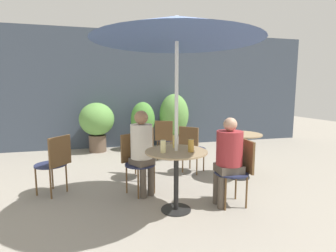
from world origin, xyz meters
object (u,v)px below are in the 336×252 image
Objects in this scene: bistro_chair_0 at (239,166)px; beer_glass_2 at (163,146)px; bistro_chair_3 at (55,160)px; bistro_chair_1 at (136,157)px; cafe_table_near at (176,164)px; bistro_chair_5 at (164,136)px; potted_plant_2 at (174,118)px; beer_glass_1 at (175,141)px; beer_glass_0 at (191,146)px; umbrella at (177,29)px; seated_person_1 at (142,145)px; potted_plant_0 at (97,122)px; cafe_table_far at (240,144)px; bistro_chair_4 at (191,145)px; potted_plant_1 at (143,124)px; seated_person_0 at (228,154)px; bistro_chair_2 at (141,147)px.

beer_glass_2 is at bearing -87.01° from bistro_chair_0.
bistro_chair_1 is at bearing 120.67° from bistro_chair_3.
cafe_table_near is 0.89× the size of bistro_chair_1.
bistro_chair_5 is at bearing 34.90° from bistro_chair_1.
beer_glass_1 is at bearing -105.63° from potted_plant_2.
beer_glass_0 is 1.36m from umbrella.
seated_person_1 reaches higher than potted_plant_0.
bistro_chair_4 is (-0.72, 0.41, -0.07)m from cafe_table_far.
beer_glass_2 is at bearing -107.82° from potted_plant_2.
beer_glass_0 is at bearing -33.04° from umbrella.
seated_person_0 is at bearing -81.11° from potted_plant_1.
potted_plant_2 is (1.37, 2.79, 0.26)m from bistro_chair_1.
bistro_chair_2 is at bearing -100.17° from potted_plant_1.
seated_person_1 is at bearing 130.07° from beer_glass_1.
beer_glass_1 reaches higher than bistro_chair_3.
bistro_chair_2 is 0.61× the size of potted_plant_2.
potted_plant_2 reaches higher than bistro_chair_4.
seated_person_0 is 0.70m from beer_glass_1.
bistro_chair_1 is 3.12m from potted_plant_2.
beer_glass_0 is 3.72m from potted_plant_2.
seated_person_0 is at bearing 117.69° from bistro_chair_5.
cafe_table_near is 0.63× the size of potted_plant_1.
potted_plant_0 reaches higher than bistro_chair_5.
beer_glass_0 is at bearing -36.90° from bistro_chair_2.
potted_plant_2 is at bearing 99.79° from bistro_chair_2.
bistro_chair_3 is 1.67m from beer_glass_2.
potted_plant_1 is at bearing -173.63° from potted_plant_2.
beer_glass_0 reaches higher than bistro_chair_5.
bistro_chair_0 is 3.57m from potted_plant_2.
bistro_chair_4 is at bearing -53.07° from potted_plant_0.
seated_person_0 is at bearing -18.54° from bistro_chair_2.
potted_plant_1 is at bearing 116.54° from cafe_table_far.
bistro_chair_0 is at bearing -120.33° from cafe_table_far.
potted_plant_0 is at bearing 148.69° from bistro_chair_2.
bistro_chair_2 is 1.00× the size of bistro_chair_4.
beer_glass_0 is (-0.53, -0.08, 0.15)m from seated_person_0.
potted_plant_0 reaches higher than cafe_table_far.
bistro_chair_5 is at bearing 124.23° from cafe_table_far.
beer_glass_2 is at bearing -148.12° from cafe_table_far.
beer_glass_1 is at bearing -80.56° from bistro_chair_1.
bistro_chair_3 and bistro_chair_5 have the same top height.
umbrella is (-0.04, -0.18, 1.34)m from beer_glass_1.
potted_plant_0 is (-1.63, 2.17, 0.22)m from bistro_chair_4.
umbrella is (0.32, -0.61, 1.46)m from seated_person_1.
seated_person_0 is at bearing -90.00° from bistro_chair_0.
bistro_chair_1 is at bearing 127.56° from beer_glass_1.
cafe_table_far is 0.89× the size of bistro_chair_5.
cafe_table_near is 1.76m from bistro_chair_3.
potted_plant_0 reaches higher than bistro_chair_3.
bistro_chair_2 is 0.71× the size of seated_person_1.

